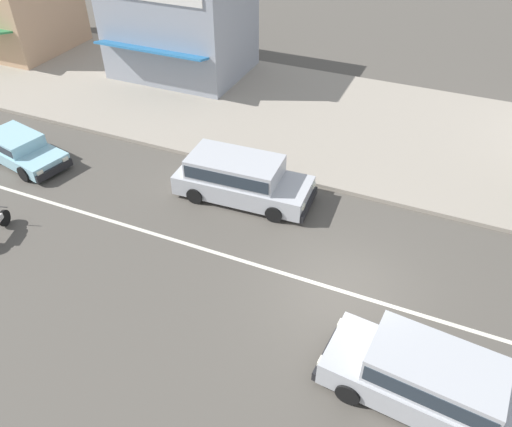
{
  "coord_description": "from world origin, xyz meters",
  "views": [
    {
      "loc": [
        1.54,
        -9.99,
        10.7
      ],
      "look_at": [
        -3.37,
        1.39,
        0.8
      ],
      "focal_mm": 35.0,
      "sensor_mm": 36.0,
      "label": 1
    }
  ],
  "objects_px": {
    "minivan_silver_1": "(425,377)",
    "hatchback_pale_blue_5": "(20,148)",
    "shopfront_far_kios": "(180,23)",
    "minivan_silver_4": "(240,177)"
  },
  "relations": [
    {
      "from": "minivan_silver_1",
      "to": "minivan_silver_4",
      "type": "bearing_deg",
      "value": 142.23
    },
    {
      "from": "shopfront_far_kios",
      "to": "minivan_silver_1",
      "type": "bearing_deg",
      "value": -44.8
    },
    {
      "from": "minivan_silver_1",
      "to": "shopfront_far_kios",
      "type": "height_order",
      "value": "shopfront_far_kios"
    },
    {
      "from": "minivan_silver_1",
      "to": "hatchback_pale_blue_5",
      "type": "height_order",
      "value": "minivan_silver_1"
    },
    {
      "from": "hatchback_pale_blue_5",
      "to": "minivan_silver_1",
      "type": "bearing_deg",
      "value": -15.01
    },
    {
      "from": "minivan_silver_1",
      "to": "minivan_silver_4",
      "type": "height_order",
      "value": "same"
    },
    {
      "from": "minivan_silver_1",
      "to": "shopfront_far_kios",
      "type": "relative_size",
      "value": 0.69
    },
    {
      "from": "shopfront_far_kios",
      "to": "hatchback_pale_blue_5",
      "type": "bearing_deg",
      "value": -98.83
    },
    {
      "from": "minivan_silver_4",
      "to": "shopfront_far_kios",
      "type": "xyz_separation_m",
      "value": [
        -7.3,
        8.82,
        1.76
      ]
    },
    {
      "from": "minivan_silver_4",
      "to": "minivan_silver_1",
      "type": "bearing_deg",
      "value": -37.77
    }
  ]
}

